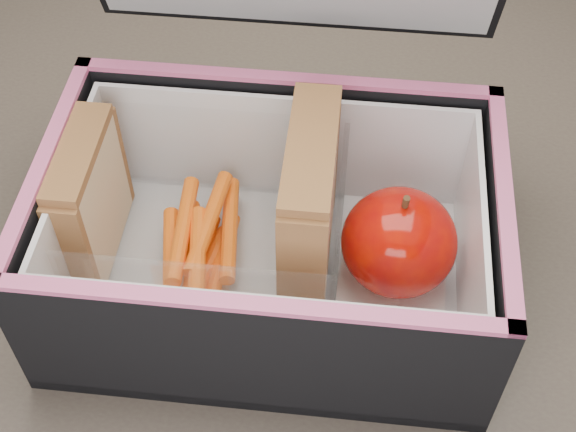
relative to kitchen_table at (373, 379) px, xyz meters
name	(u,v)px	position (x,y,z in m)	size (l,w,h in m)	color
kitchen_table	(373,379)	(0.00, 0.00, 0.00)	(1.20, 0.80, 0.75)	brown
lunch_bag	(272,224)	(-0.08, 0.02, 0.15)	(0.28, 0.25, 0.28)	black
plastic_tub	(200,220)	(-0.13, 0.03, 0.14)	(0.19, 0.13, 0.08)	white
sandwich_left	(90,200)	(-0.20, 0.03, 0.15)	(0.02, 0.08, 0.09)	tan
sandwich_right	(309,208)	(-0.05, 0.03, 0.16)	(0.03, 0.10, 0.12)	tan
carrot_sticks	(200,252)	(-0.13, 0.01, 0.12)	(0.06, 0.13, 0.03)	#F95D0D
paper_napkin	(392,277)	(0.00, 0.02, 0.11)	(0.07, 0.07, 0.01)	white
red_apple	(399,242)	(0.00, 0.02, 0.15)	(0.08, 0.08, 0.08)	#890209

